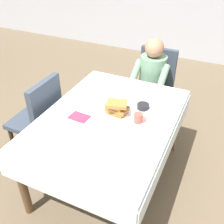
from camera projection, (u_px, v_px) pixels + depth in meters
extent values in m
plane|color=brown|center=(109.00, 176.00, 2.71)|extent=(14.00, 14.00, 0.00)
cube|color=silver|center=(109.00, 119.00, 2.30)|extent=(1.10, 1.50, 0.04)
cube|color=silver|center=(61.00, 191.00, 1.80)|extent=(1.10, 0.01, 0.18)
cube|color=silver|center=(138.00, 90.00, 2.93)|extent=(1.10, 0.01, 0.18)
cube|color=silver|center=(57.00, 114.00, 2.56)|extent=(0.01, 1.50, 0.18)
cube|color=silver|center=(170.00, 147.00, 2.17)|extent=(0.01, 1.50, 0.18)
cylinder|color=brown|center=(22.00, 185.00, 2.18)|extent=(0.07, 0.07, 0.70)
cylinder|color=brown|center=(98.00, 104.00, 3.18)|extent=(0.07, 0.07, 0.70)
cylinder|color=brown|center=(175.00, 124.00, 2.85)|extent=(0.07, 0.07, 0.70)
cube|color=#384251|center=(151.00, 93.00, 3.25)|extent=(0.44, 0.44, 0.05)
cube|color=#384251|center=(158.00, 67.00, 3.25)|extent=(0.44, 0.06, 0.48)
cylinder|color=#2D2319|center=(159.00, 119.00, 3.18)|extent=(0.04, 0.04, 0.40)
cylinder|color=#2D2319|center=(131.00, 112.00, 3.30)|extent=(0.04, 0.04, 0.40)
cylinder|color=#2D2319|center=(167.00, 104.00, 3.45)|extent=(0.04, 0.04, 0.40)
cylinder|color=#2D2319|center=(141.00, 98.00, 3.57)|extent=(0.04, 0.04, 0.40)
cylinder|color=gray|center=(152.00, 75.00, 3.09)|extent=(0.30, 0.30, 0.46)
sphere|color=#A37556|center=(154.00, 48.00, 2.88)|extent=(0.21, 0.21, 0.21)
cylinder|color=gray|center=(163.00, 77.00, 2.89)|extent=(0.08, 0.29, 0.23)
cylinder|color=gray|center=(136.00, 72.00, 3.00)|extent=(0.08, 0.29, 0.23)
cylinder|color=#383D51|center=(151.00, 116.00, 3.18)|extent=(0.10, 0.10, 0.45)
cylinder|color=#383D51|center=(138.00, 113.00, 3.24)|extent=(0.10, 0.10, 0.45)
cube|color=#384251|center=(34.00, 121.00, 2.77)|extent=(0.44, 0.44, 0.05)
cube|color=#384251|center=(46.00, 104.00, 2.55)|extent=(0.06, 0.44, 0.48)
cylinder|color=#2D2319|center=(13.00, 143.00, 2.83)|extent=(0.04, 0.04, 0.40)
cylinder|color=#2D2319|center=(35.00, 124.00, 3.10)|extent=(0.04, 0.04, 0.40)
cylinder|color=#2D2319|center=(41.00, 153.00, 2.71)|extent=(0.04, 0.04, 0.40)
cylinder|color=#2D2319|center=(60.00, 132.00, 2.97)|extent=(0.04, 0.04, 0.40)
cylinder|color=white|center=(117.00, 114.00, 2.32)|extent=(0.28, 0.28, 0.02)
cube|color=#A36B33|center=(117.00, 112.00, 2.30)|extent=(0.16, 0.13, 0.03)
cube|color=#A36B33|center=(117.00, 109.00, 2.30)|extent=(0.19, 0.14, 0.03)
cube|color=#A36B33|center=(116.00, 105.00, 2.28)|extent=(0.17, 0.13, 0.04)
cube|color=#A36B33|center=(117.00, 104.00, 2.24)|extent=(0.21, 0.18, 0.03)
cylinder|color=#B24C42|center=(138.00, 118.00, 2.21)|extent=(0.08, 0.08, 0.08)
torus|color=#B24C42|center=(144.00, 119.00, 2.19)|extent=(0.05, 0.01, 0.05)
cylinder|color=black|center=(143.00, 106.00, 2.39)|extent=(0.11, 0.11, 0.04)
cone|color=silver|center=(98.00, 98.00, 2.48)|extent=(0.08, 0.08, 0.07)
cube|color=silver|center=(96.00, 111.00, 2.37)|extent=(0.02, 0.18, 0.00)
cube|color=silver|center=(136.00, 121.00, 2.24)|extent=(0.02, 0.20, 0.00)
cube|color=silver|center=(94.00, 135.00, 2.09)|extent=(0.15, 0.04, 0.00)
cube|color=#8C2D4C|center=(79.00, 117.00, 2.29)|extent=(0.18, 0.13, 0.01)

